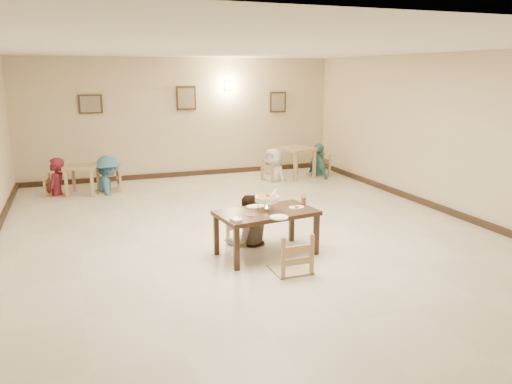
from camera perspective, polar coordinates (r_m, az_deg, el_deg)
name	(u,v)px	position (r m, az deg, el deg)	size (l,w,h in m)	color
floor	(247,232)	(8.46, -1.01, -4.63)	(10.00, 10.00, 0.00)	beige
ceiling	(246,48)	(8.05, -1.10, 16.11)	(10.00, 10.00, 0.00)	white
wall_back	(183,118)	(12.92, -8.40, 8.36)	(10.00, 10.00, 0.00)	beige
wall_front	(478,238)	(3.87, 24.05, -4.87)	(10.00, 10.00, 0.00)	beige
wall_right	(447,134)	(10.14, 20.96, 6.21)	(10.00, 10.00, 0.00)	beige
baseboard_back	(185,174)	(13.10, -8.15, 2.06)	(8.00, 0.06, 0.12)	black
baseboard_right	(439,208)	(10.39, 20.17, -1.68)	(0.06, 10.00, 0.12)	black
picture_a	(90,104)	(12.58, -18.40, 9.51)	(0.55, 0.04, 0.45)	#362513
picture_b	(186,98)	(12.86, -7.99, 10.58)	(0.50, 0.04, 0.60)	#362513
picture_c	(278,102)	(13.62, 2.52, 10.22)	(0.45, 0.04, 0.55)	#362513
wall_sconce	(228,86)	(13.13, -3.24, 12.06)	(0.16, 0.05, 0.22)	#FFD88C
main_table	(266,216)	(7.29, 1.20, -2.79)	(1.53, 0.99, 0.67)	#362013
chair_far	(245,213)	(7.88, -1.32, -2.37)	(0.45, 0.45, 0.96)	tan
chair_near	(291,234)	(6.73, 4.01, -4.77)	(0.50, 0.50, 1.07)	tan
main_diner	(248,195)	(7.74, -0.95, -0.32)	(0.76, 0.59, 1.57)	gray
curry_warmer	(267,199)	(7.23, 1.23, -0.80)	(0.38, 0.34, 0.31)	silver
rice_plate_far	(256,206)	(7.46, -0.06, -1.66)	(0.28, 0.28, 0.06)	white
rice_plate_near	(279,217)	(6.93, 2.64, -2.89)	(0.26, 0.26, 0.06)	white
fried_plate	(297,207)	(7.44, 4.66, -1.72)	(0.24, 0.24, 0.05)	white
chili_dish	(251,215)	(7.04, -0.63, -2.62)	(0.11, 0.11, 0.02)	white
napkin_cutlery	(236,220)	(6.81, -2.28, -3.18)	(0.17, 0.24, 0.03)	white
drink_glass	(304,200)	(7.66, 5.47, -0.91)	(0.07, 0.07, 0.14)	white
bg_table_left	(82,171)	(11.60, -19.29, 2.31)	(0.82, 0.82, 0.66)	tan
bg_table_right	(296,153)	(12.72, 4.60, 4.47)	(0.99, 0.99, 0.78)	tan
bg_chair_ll	(56,176)	(11.65, -21.94, 1.74)	(0.43, 0.43, 0.91)	tan
bg_chair_lr	(107,168)	(11.65, -16.63, 2.62)	(0.51, 0.51, 1.09)	tan
bg_chair_rl	(274,161)	(12.43, 2.01, 3.60)	(0.46, 0.46, 0.99)	tan
bg_chair_rr	(319,156)	(13.02, 7.16, 4.15)	(0.50, 0.50, 1.07)	tan
bg_diner_a	(54,158)	(11.59, -22.11, 3.64)	(0.62, 0.40, 1.69)	maroon
bg_diner_b	(106,156)	(11.61, -16.72, 3.98)	(1.06, 0.61, 1.65)	teal
bg_diner_c	(274,148)	(12.38, 2.03, 5.01)	(0.78, 0.51, 1.60)	silver
bg_diner_d	(319,143)	(12.98, 7.20, 5.54)	(1.00, 0.42, 1.71)	teal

